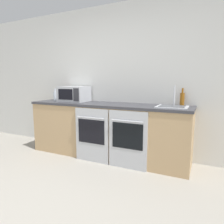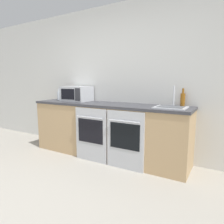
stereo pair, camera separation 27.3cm
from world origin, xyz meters
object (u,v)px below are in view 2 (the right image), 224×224
(microwave, at_px, (77,94))
(bottle_amber, at_px, (183,99))
(bottle_clear, at_px, (59,96))
(oven_left, at_px, (91,135))
(sink, at_px, (171,107))
(bottle_red, at_px, (69,95))
(oven_right, at_px, (125,140))

(microwave, xyz_separation_m, bottle_amber, (1.89, 0.16, -0.03))
(bottle_clear, bearing_deg, microwave, 6.05)
(oven_left, height_order, bottle_clear, bottle_clear)
(microwave, xyz_separation_m, sink, (1.79, -0.12, -0.12))
(oven_left, xyz_separation_m, bottle_clear, (-1.03, 0.36, 0.57))
(microwave, distance_m, sink, 1.80)
(microwave, bearing_deg, sink, -3.80)
(oven_left, distance_m, sink, 1.31)
(oven_left, height_order, bottle_red, bottle_red)
(microwave, bearing_deg, oven_left, -33.54)
(oven_right, distance_m, sink, 0.81)
(bottle_amber, bearing_deg, bottle_red, -179.32)
(sink, bearing_deg, bottle_amber, 70.69)
(oven_left, height_order, oven_right, same)
(bottle_amber, relative_size, bottle_clear, 1.16)
(oven_right, height_order, bottle_clear, bottle_clear)
(bottle_amber, bearing_deg, oven_left, -155.92)
(microwave, height_order, bottle_red, microwave)
(microwave, relative_size, bottle_clear, 2.25)
(oven_left, bearing_deg, sink, 13.76)
(bottle_clear, relative_size, sink, 0.53)
(oven_left, distance_m, microwave, 0.96)
(bottle_red, bearing_deg, oven_left, -29.95)
(bottle_amber, xyz_separation_m, sink, (-0.10, -0.28, -0.09))
(oven_right, height_order, sink, sink)
(oven_left, height_order, bottle_amber, bottle_amber)
(bottle_amber, distance_m, bottle_clear, 2.32)
(microwave, height_order, sink, sink)
(oven_left, relative_size, microwave, 1.69)
(sink, bearing_deg, oven_right, -153.06)
(sink, bearing_deg, bottle_clear, 178.04)
(bottle_amber, bearing_deg, bottle_clear, -174.87)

